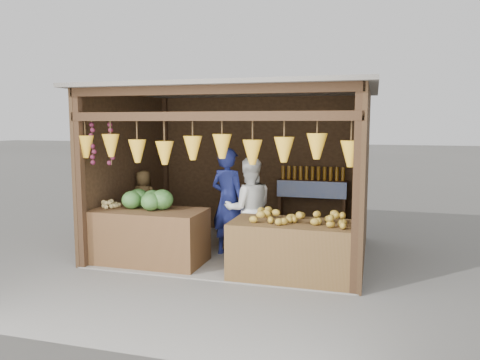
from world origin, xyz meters
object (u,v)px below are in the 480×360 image
object	(u,v)px
man_standing	(228,202)
woman_standing	(249,209)
counter_left	(149,236)
vendor_seated	(144,199)
counter_right	(293,250)

from	to	relation	value
man_standing	woman_standing	xyz separation A→B (m)	(0.36, -0.08, -0.07)
counter_left	vendor_seated	xyz separation A→B (m)	(-0.68, 1.15, 0.36)
man_standing	woman_standing	world-z (taller)	man_standing
vendor_seated	counter_left	bearing A→B (deg)	121.35
counter_left	man_standing	size ratio (longest dim) A/B	0.97
counter_left	woman_standing	bearing A→B (deg)	23.73
counter_right	vendor_seated	xyz separation A→B (m)	(-2.88, 1.24, 0.38)
woman_standing	counter_left	bearing A→B (deg)	0.50
counter_right	woman_standing	distance (m)	1.15
counter_right	woman_standing	size ratio (longest dim) A/B	1.06
man_standing	vendor_seated	distance (m)	1.78
counter_left	counter_right	size ratio (longest dim) A/B	1.00
vendor_seated	woman_standing	bearing A→B (deg)	166.31
counter_left	vendor_seated	distance (m)	1.38
counter_left	woman_standing	world-z (taller)	woman_standing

